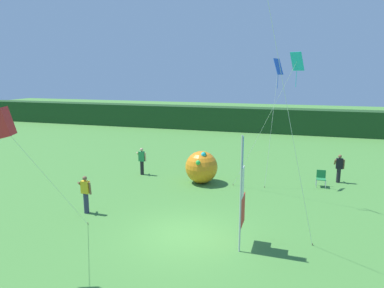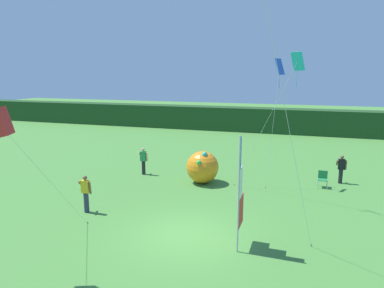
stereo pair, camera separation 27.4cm
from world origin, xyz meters
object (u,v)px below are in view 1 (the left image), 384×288
(person_far_left, at_px, (86,193))
(kite_cyan_diamond_3, at_px, (293,70))
(kite_blue_diamond_0, at_px, (278,72))
(kite_red_box_2, at_px, (0,124))
(inflatable_balloon, at_px, (201,167))
(person_mid_field, at_px, (142,160))
(folding_chair, at_px, (321,177))
(person_near_banner, at_px, (339,168))
(banner_flag, at_px, (242,195))

(person_far_left, xyz_separation_m, kite_cyan_diamond_3, (8.43, 4.11, 5.36))
(kite_blue_diamond_0, relative_size, kite_red_box_2, 1.32)
(kite_red_box_2, distance_m, kite_cyan_diamond_3, 12.00)
(person_far_left, xyz_separation_m, inflatable_balloon, (3.71, 5.74, 0.01))
(kite_blue_diamond_0, bearing_deg, inflatable_balloon, -164.99)
(kite_blue_diamond_0, xyz_separation_m, kite_cyan_diamond_3, (0.84, -2.67, 0.12))
(person_mid_field, height_order, folding_chair, person_mid_field)
(person_mid_field, height_order, kite_red_box_2, kite_red_box_2)
(person_far_left, relative_size, kite_cyan_diamond_3, 0.24)
(person_far_left, distance_m, folding_chair, 12.37)
(inflatable_balloon, bearing_deg, kite_blue_diamond_0, 15.01)
(kite_red_box_2, relative_size, kite_cyan_diamond_3, 0.74)
(kite_cyan_diamond_3, bearing_deg, inflatable_balloon, 160.99)
(kite_blue_diamond_0, distance_m, kite_red_box_2, 13.69)
(kite_red_box_2, bearing_deg, person_near_banner, 51.79)
(person_near_banner, height_order, person_far_left, person_far_left)
(folding_chair, bearing_deg, kite_red_box_2, -127.68)
(person_near_banner, relative_size, kite_red_box_2, 0.31)
(kite_blue_diamond_0, bearing_deg, kite_cyan_diamond_3, -72.61)
(person_mid_field, distance_m, kite_red_box_2, 11.99)
(person_near_banner, xyz_separation_m, kite_cyan_diamond_3, (-2.71, -3.95, 5.40))
(inflatable_balloon, bearing_deg, banner_flag, -64.00)
(person_mid_field, height_order, inflatable_balloon, inflatable_balloon)
(banner_flag, distance_m, person_mid_field, 10.47)
(person_near_banner, distance_m, kite_blue_diamond_0, 6.49)
(banner_flag, height_order, person_near_banner, banner_flag)
(person_near_banner, distance_m, inflatable_balloon, 7.79)
(person_far_left, height_order, kite_blue_diamond_0, kite_blue_diamond_0)
(person_far_left, xyz_separation_m, kite_red_box_2, (0.83, -5.04, 3.83))
(person_near_banner, distance_m, folding_chair, 1.46)
(person_near_banner, distance_m, kite_cyan_diamond_3, 7.22)
(inflatable_balloon, bearing_deg, kite_cyan_diamond_3, -19.01)
(person_mid_field, bearing_deg, kite_red_box_2, -84.79)
(person_mid_field, bearing_deg, person_far_left, -88.13)
(person_near_banner, bearing_deg, inflatable_balloon, -162.61)
(person_mid_field, height_order, person_far_left, person_far_left)
(person_near_banner, xyz_separation_m, person_mid_field, (-11.35, -1.80, 0.02))
(person_mid_field, relative_size, folding_chair, 1.87)
(person_mid_field, bearing_deg, folding_chair, 4.26)
(person_mid_field, bearing_deg, inflatable_balloon, -7.72)
(kite_blue_diamond_0, bearing_deg, person_far_left, -138.24)
(person_far_left, height_order, kite_red_box_2, kite_red_box_2)
(folding_chair, xyz_separation_m, kite_blue_diamond_0, (-2.56, -0.26, 5.63))
(inflatable_balloon, height_order, kite_red_box_2, kite_red_box_2)
(inflatable_balloon, bearing_deg, kite_red_box_2, -104.98)
(inflatable_balloon, xyz_separation_m, kite_red_box_2, (-2.88, -10.78, 3.82))
(banner_flag, height_order, kite_red_box_2, kite_red_box_2)
(person_far_left, distance_m, kite_cyan_diamond_3, 10.80)
(person_mid_field, relative_size, inflatable_balloon, 0.89)
(banner_flag, distance_m, person_far_left, 7.26)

